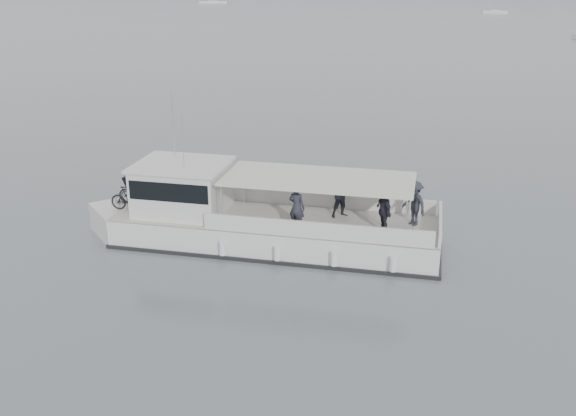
# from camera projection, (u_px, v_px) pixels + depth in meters

# --- Properties ---
(ground) EXTENTS (1400.00, 1400.00, 0.00)m
(ground) POSITION_uv_depth(u_px,v_px,m) (213.00, 250.00, 24.54)
(ground) COLOR #525C60
(ground) RESTS_ON ground
(tour_boat) EXTENTS (14.18, 3.69, 5.94)m
(tour_boat) POSITION_uv_depth(u_px,v_px,m) (244.00, 220.00, 24.87)
(tour_boat) COLOR silver
(tour_boat) RESTS_ON ground
(moored_fleet) EXTENTS (460.70, 343.72, 10.75)m
(moored_fleet) POSITION_uv_depth(u_px,v_px,m) (302.00, 2.00, 215.35)
(moored_fleet) COLOR silver
(moored_fleet) RESTS_ON ground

